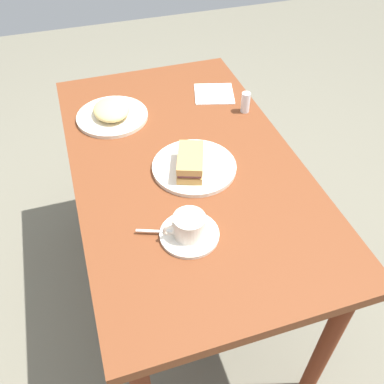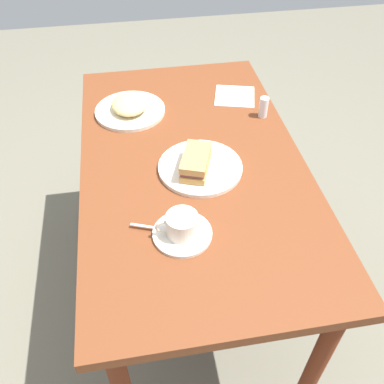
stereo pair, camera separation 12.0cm
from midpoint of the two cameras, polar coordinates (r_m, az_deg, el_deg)
The scene contains 11 objects.
ground_plane at distance 1.93m, azimuth -2.57°, elevation -13.09°, with size 6.00×6.00×0.00m, color #686454.
dining_table at distance 1.42m, azimuth -3.41°, elevation 1.37°, with size 1.24×0.71×0.76m.
sandwich_plate at distance 1.32m, azimuth -2.31°, elevation 3.33°, with size 0.27×0.27×0.01m, color silver.
sandwich_front at distance 1.28m, azimuth -2.92°, elevation 3.98°, with size 0.16×0.12×0.06m.
coffee_saucer at distance 1.13m, azimuth -3.42°, elevation -5.94°, with size 0.16×0.16×0.01m, color silver.
coffee_cup at distance 1.10m, azimuth -3.58°, elevation -4.68°, with size 0.09×0.12×0.06m.
spoon at distance 1.13m, azimuth -7.40°, elevation -5.50°, with size 0.05×0.10×0.01m.
side_plate at distance 1.58m, azimuth -13.00°, elevation 9.93°, with size 0.26×0.26×0.01m, color beige.
side_food_pile at distance 1.56m, azimuth -13.17°, elevation 10.80°, with size 0.15×0.13×0.04m, color #D8B96F.
napkin at distance 1.68m, azimuth 0.93°, elevation 13.17°, with size 0.15×0.15×0.00m, color white.
salt_shaker at distance 1.56m, azimuth 5.09°, elevation 12.00°, with size 0.03×0.03×0.08m, color silver.
Camera 1 is at (1.00, -0.29, 1.63)m, focal length 39.12 mm.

